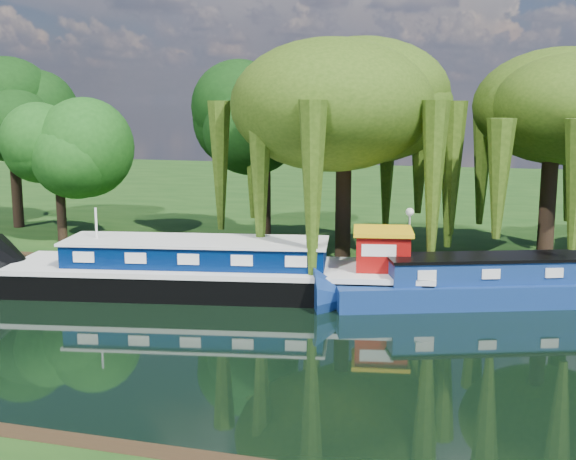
% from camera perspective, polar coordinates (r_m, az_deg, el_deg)
% --- Properties ---
extents(ground, '(120.00, 120.00, 0.00)m').
position_cam_1_polar(ground, '(22.56, 5.28, -9.62)').
color(ground, black).
extents(far_bank, '(120.00, 52.00, 0.45)m').
position_cam_1_polar(far_bank, '(55.53, 11.53, 2.34)').
color(far_bank, '#14360E').
rests_on(far_bank, ground).
extents(dutch_barge, '(17.15, 6.61, 3.53)m').
position_cam_1_polar(dutch_barge, '(29.04, -5.18, -3.29)').
color(dutch_barge, black).
rests_on(dutch_barge, ground).
extents(narrowboat, '(13.64, 6.80, 2.00)m').
position_cam_1_polar(narrowboat, '(28.87, 17.33, -4.14)').
color(narrowboat, navy).
rests_on(narrowboat, ground).
extents(willow_left, '(7.87, 7.87, 9.43)m').
position_cam_1_polar(willow_left, '(32.06, 4.49, 9.58)').
color(willow_left, black).
rests_on(willow_left, far_bank).
extents(willow_right, '(7.04, 7.04, 8.57)m').
position_cam_1_polar(willow_right, '(32.99, 20.19, 7.98)').
color(willow_right, black).
rests_on(willow_right, far_bank).
extents(tree_far_left, '(4.39, 4.39, 7.07)m').
position_cam_1_polar(tree_far_left, '(38.57, -17.74, 6.26)').
color(tree_far_left, black).
rests_on(tree_far_left, far_bank).
extents(tree_far_back, '(5.12, 5.12, 8.61)m').
position_cam_1_polar(tree_far_back, '(43.77, -20.97, 8.01)').
color(tree_far_back, black).
rests_on(tree_far_back, far_bank).
extents(tree_far_mid, '(5.17, 5.17, 8.45)m').
position_cam_1_polar(tree_far_mid, '(38.12, -1.84, 8.17)').
color(tree_far_mid, black).
rests_on(tree_far_mid, far_bank).
extents(lamppost, '(0.36, 0.36, 2.56)m').
position_cam_1_polar(lamppost, '(32.00, 9.57, 0.69)').
color(lamppost, silver).
rests_on(lamppost, far_bank).
extents(mooring_posts, '(19.16, 0.16, 1.00)m').
position_cam_1_polar(mooring_posts, '(30.35, 7.20, -2.60)').
color(mooring_posts, silver).
rests_on(mooring_posts, far_bank).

